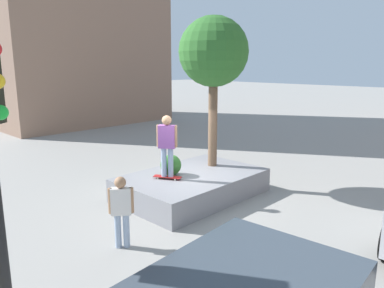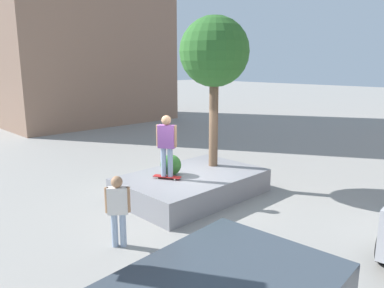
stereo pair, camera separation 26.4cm
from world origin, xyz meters
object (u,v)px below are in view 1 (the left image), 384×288
object	(u,v)px
skateboard	(167,177)
passerby_with_bag	(121,207)
plaza_tree	(214,53)
skateboarder	(167,142)
planter_ledge	(192,185)

from	to	relation	value
skateboard	passerby_with_bag	distance (m)	2.78
plaza_tree	skateboarder	xyz separation A→B (m)	(1.96, 0.04, -2.41)
planter_ledge	skateboarder	world-z (taller)	skateboarder
planter_ledge	skateboard	distance (m)	0.94
plaza_tree	passerby_with_bag	world-z (taller)	plaza_tree
planter_ledge	plaza_tree	xyz separation A→B (m)	(-1.13, -0.20, 3.82)
planter_ledge	passerby_with_bag	bearing A→B (deg)	18.93
plaza_tree	skateboarder	size ratio (longest dim) A/B	2.65
skateboard	passerby_with_bag	world-z (taller)	passerby_with_bag
planter_ledge	plaza_tree	world-z (taller)	plaza_tree
skateboarder	passerby_with_bag	size ratio (longest dim) A/B	1.10
skateboarder	passerby_with_bag	xyz separation A→B (m)	(2.46, 1.28, -0.84)
skateboarder	passerby_with_bag	bearing A→B (deg)	27.50
plaza_tree	skateboarder	distance (m)	3.11
plaza_tree	passerby_with_bag	distance (m)	5.65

